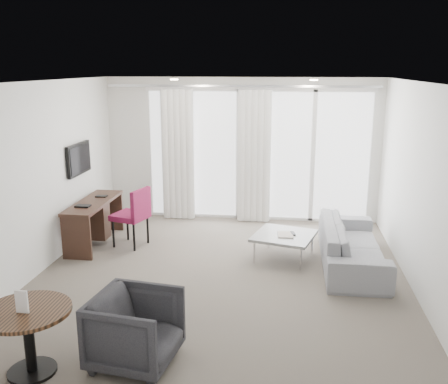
# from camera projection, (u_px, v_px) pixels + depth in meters

# --- Properties ---
(floor) EXTENTS (5.00, 6.00, 0.00)m
(floor) POSITION_uv_depth(u_px,v_px,m) (218.00, 284.00, 6.58)
(floor) COLOR #61594E
(floor) RESTS_ON ground
(ceiling) EXTENTS (5.00, 6.00, 0.00)m
(ceiling) POSITION_uv_depth(u_px,v_px,m) (217.00, 82.00, 5.94)
(ceiling) COLOR white
(ceiling) RESTS_ON ground
(wall_left) EXTENTS (0.00, 6.00, 2.60)m
(wall_left) POSITION_uv_depth(u_px,v_px,m) (31.00, 182.00, 6.58)
(wall_left) COLOR silver
(wall_left) RESTS_ON ground
(wall_right) EXTENTS (0.00, 6.00, 2.60)m
(wall_right) POSITION_uv_depth(u_px,v_px,m) (425.00, 195.00, 5.94)
(wall_right) COLOR silver
(wall_right) RESTS_ON ground
(wall_front) EXTENTS (5.00, 0.00, 2.60)m
(wall_front) POSITION_uv_depth(u_px,v_px,m) (154.00, 293.00, 3.38)
(wall_front) COLOR silver
(wall_front) RESTS_ON ground
(window_panel) EXTENTS (4.00, 0.02, 2.38)m
(window_panel) POSITION_uv_depth(u_px,v_px,m) (257.00, 156.00, 9.11)
(window_panel) COLOR white
(window_panel) RESTS_ON ground
(window_frame) EXTENTS (4.10, 0.06, 2.44)m
(window_frame) POSITION_uv_depth(u_px,v_px,m) (257.00, 156.00, 9.10)
(window_frame) COLOR white
(window_frame) RESTS_ON ground
(curtain_left) EXTENTS (0.60, 0.20, 2.38)m
(curtain_left) POSITION_uv_depth(u_px,v_px,m) (178.00, 155.00, 9.14)
(curtain_left) COLOR white
(curtain_left) RESTS_ON ground
(curtain_right) EXTENTS (0.60, 0.20, 2.38)m
(curtain_right) POSITION_uv_depth(u_px,v_px,m) (254.00, 157.00, 8.96)
(curtain_right) COLOR white
(curtain_right) RESTS_ON ground
(curtain_track) EXTENTS (4.80, 0.04, 0.04)m
(curtain_track) POSITION_uv_depth(u_px,v_px,m) (241.00, 86.00, 8.69)
(curtain_track) COLOR #B2B2B7
(curtain_track) RESTS_ON ceiling
(downlight_a) EXTENTS (0.12, 0.12, 0.02)m
(downlight_a) POSITION_uv_depth(u_px,v_px,m) (174.00, 79.00, 7.60)
(downlight_a) COLOR #FFE0B2
(downlight_a) RESTS_ON ceiling
(downlight_b) EXTENTS (0.12, 0.12, 0.02)m
(downlight_b) POSITION_uv_depth(u_px,v_px,m) (314.00, 80.00, 7.33)
(downlight_b) COLOR #FFE0B2
(downlight_b) RESTS_ON ceiling
(desk) EXTENTS (0.47, 1.50, 0.70)m
(desk) POSITION_uv_depth(u_px,v_px,m) (95.00, 223.00, 7.99)
(desk) COLOR #321E15
(desk) RESTS_ON floor
(tv) EXTENTS (0.05, 0.80, 0.50)m
(tv) POSITION_uv_depth(u_px,v_px,m) (79.00, 159.00, 7.96)
(tv) COLOR black
(tv) RESTS_ON wall_left
(desk_chair) EXTENTS (0.63, 0.61, 0.95)m
(desk_chair) POSITION_uv_depth(u_px,v_px,m) (130.00, 217.00, 7.89)
(desk_chair) COLOR maroon
(desk_chair) RESTS_ON floor
(round_table) EXTENTS (0.89, 0.89, 0.65)m
(round_table) POSITION_uv_depth(u_px,v_px,m) (29.00, 341.00, 4.60)
(round_table) COLOR #3A2314
(round_table) RESTS_ON floor
(menu_card) EXTENTS (0.12, 0.02, 0.21)m
(menu_card) POSITION_uv_depth(u_px,v_px,m) (22.00, 305.00, 4.44)
(menu_card) COLOR white
(menu_card) RESTS_ON round_table
(tub_armchair) EXTENTS (0.87, 0.86, 0.71)m
(tub_armchair) POSITION_uv_depth(u_px,v_px,m) (135.00, 329.00, 4.75)
(tub_armchair) COLOR #28272B
(tub_armchair) RESTS_ON floor
(coffee_table) EXTENTS (1.03, 1.03, 0.38)m
(coffee_table) POSITION_uv_depth(u_px,v_px,m) (284.00, 246.00, 7.41)
(coffee_table) COLOR gray
(coffee_table) RESTS_ON floor
(remote) EXTENTS (0.08, 0.16, 0.02)m
(remote) POSITION_uv_depth(u_px,v_px,m) (293.00, 235.00, 7.37)
(remote) COLOR black
(remote) RESTS_ON coffee_table
(magazine) EXTENTS (0.25, 0.30, 0.02)m
(magazine) POSITION_uv_depth(u_px,v_px,m) (285.00, 236.00, 7.32)
(magazine) COLOR gray
(magazine) RESTS_ON coffee_table
(sofa) EXTENTS (0.83, 2.12, 0.62)m
(sofa) POSITION_uv_depth(u_px,v_px,m) (352.00, 244.00, 7.13)
(sofa) COLOR gray
(sofa) RESTS_ON floor
(terrace_slab) EXTENTS (5.60, 3.00, 0.12)m
(terrace_slab) POSITION_uv_depth(u_px,v_px,m) (261.00, 200.00, 10.88)
(terrace_slab) COLOR #4D4D50
(terrace_slab) RESTS_ON ground
(rattan_chair_a) EXTENTS (0.67, 0.67, 0.85)m
(rattan_chair_a) POSITION_uv_depth(u_px,v_px,m) (275.00, 175.00, 11.10)
(rattan_chair_a) COLOR brown
(rattan_chair_a) RESTS_ON terrace_slab
(rattan_chair_b) EXTENTS (0.74, 0.74, 0.83)m
(rattan_chair_b) POSITION_uv_depth(u_px,v_px,m) (351.00, 177.00, 10.98)
(rattan_chair_b) COLOR brown
(rattan_chair_b) RESTS_ON terrace_slab
(rattan_table) EXTENTS (0.56, 0.56, 0.45)m
(rattan_table) POSITION_uv_depth(u_px,v_px,m) (304.00, 196.00, 10.13)
(rattan_table) COLOR brown
(rattan_table) RESTS_ON terrace_slab
(balustrade) EXTENTS (5.50, 0.06, 1.05)m
(balustrade) POSITION_uv_depth(u_px,v_px,m) (265.00, 163.00, 12.13)
(balustrade) COLOR #B2B2B7
(balustrade) RESTS_ON terrace_slab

